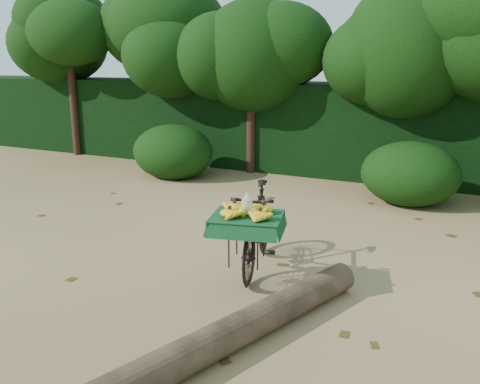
% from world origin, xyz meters
% --- Properties ---
extents(ground, '(80.00, 80.00, 0.00)m').
position_xyz_m(ground, '(0.00, 0.00, 0.00)').
color(ground, tan).
rests_on(ground, ground).
extents(vendor_bicycle, '(0.96, 1.76, 0.96)m').
position_xyz_m(vendor_bicycle, '(0.37, 0.84, 0.49)').
color(vendor_bicycle, black).
rests_on(vendor_bicycle, ground).
extents(fallen_log, '(1.54, 3.77, 0.28)m').
position_xyz_m(fallen_log, '(0.74, -1.10, 0.14)').
color(fallen_log, brown).
rests_on(fallen_log, ground).
extents(hedge_backdrop, '(26.00, 1.80, 1.80)m').
position_xyz_m(hedge_backdrop, '(0.00, 6.30, 0.90)').
color(hedge_backdrop, black).
rests_on(hedge_backdrop, ground).
extents(tree_row, '(14.50, 2.00, 4.00)m').
position_xyz_m(tree_row, '(-0.65, 5.50, 2.00)').
color(tree_row, black).
rests_on(tree_row, ground).
extents(bush_clumps, '(8.80, 1.70, 0.90)m').
position_xyz_m(bush_clumps, '(0.50, 4.30, 0.45)').
color(bush_clumps, black).
rests_on(bush_clumps, ground).
extents(leaf_litter, '(7.00, 7.30, 0.01)m').
position_xyz_m(leaf_litter, '(0.00, 0.65, 0.01)').
color(leaf_litter, '#503515').
rests_on(leaf_litter, ground).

